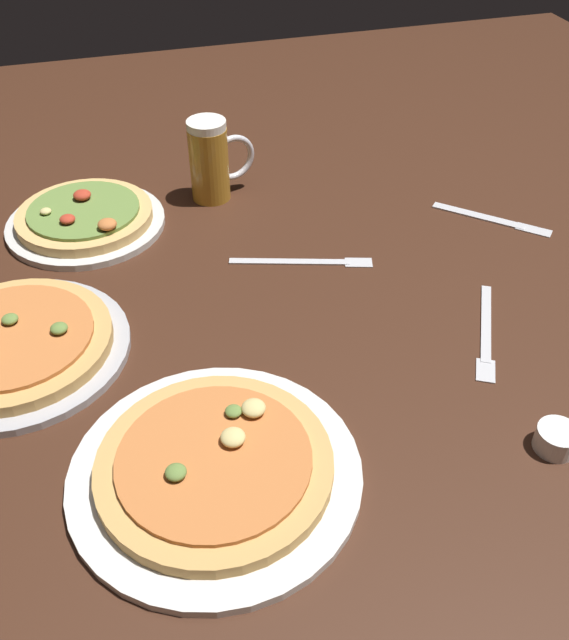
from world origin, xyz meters
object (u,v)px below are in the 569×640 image
Objects in this scene: pizza_plate_near at (215,468)px; knife_right at (492,219)px; pizza_plate_far at (15,345)px; beer_mug_dark at (212,160)px; fork_left at (305,261)px; ramekin_sauce at (556,439)px; pizza_plate_side at (85,218)px; fork_spare at (486,333)px.

pizza_plate_near reaches higher than knife_right.
pizza_plate_near is at bearing -51.90° from pizza_plate_far.
fork_left is (0.10, -0.25, -0.07)m from beer_mug_dark.
pizza_plate_near reaches higher than ramekin_sauce.
pizza_plate_side is 0.83m from ramekin_sauce.
pizza_plate_near is 1.25× the size of pizza_plate_side.
pizza_plate_far is 0.66m from fork_spare.
pizza_plate_side reaches higher than knife_right.
pizza_plate_far is at bearing 128.10° from pizza_plate_near.
pizza_plate_side is (-0.11, 0.59, 0.00)m from pizza_plate_near.
beer_mug_dark is at bearing 44.55° from pizza_plate_far.
ramekin_sauce is 0.22× the size of fork_left.
pizza_plate_side is 0.39m from fork_left.
pizza_plate_side reaches higher than fork_left.
pizza_plate_side reaches higher than ramekin_sauce.
fork_spare is at bearing 18.06° from pizza_plate_near.
ramekin_sauce is (0.62, -0.35, -0.00)m from pizza_plate_far.
pizza_plate_far reaches higher than fork_left.
pizza_plate_near is at bearing -144.87° from knife_right.
pizza_plate_near is 0.71m from knife_right.
beer_mug_dark is 2.92× the size of ramekin_sauce.
beer_mug_dark reaches higher than fork_spare.
fork_spare is (0.53, -0.45, -0.01)m from pizza_plate_side.
pizza_plate_far is 0.71m from ramekin_sauce.
pizza_plate_side is at bearing 127.55° from ramekin_sauce.
beer_mug_dark is (0.23, 0.04, 0.06)m from pizza_plate_side.
beer_mug_dark is at bearing 154.43° from knife_right.
fork_left is 1.37× the size of knife_right.
beer_mug_dark is 0.58m from fork_spare.
ramekin_sauce is at bearing -10.05° from pizza_plate_near.
ramekin_sauce is 0.31× the size of knife_right.
fork_left and knife_right have the same top height.
pizza_plate_far is 0.81m from knife_right.
fork_left is at bearing 59.13° from pizza_plate_near.
fork_left is at bearing -174.92° from knife_right.
pizza_plate_side is at bearing 165.52° from knife_right.
beer_mug_dark reaches higher than fork_left.
ramekin_sauce is at bearing -96.27° from fork_spare.
pizza_plate_near is at bearing -79.75° from pizza_plate_side.
ramekin_sauce is 0.51m from knife_right.
beer_mug_dark is 0.75m from ramekin_sauce.
fork_left is (0.23, 0.38, -0.01)m from pizza_plate_near.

